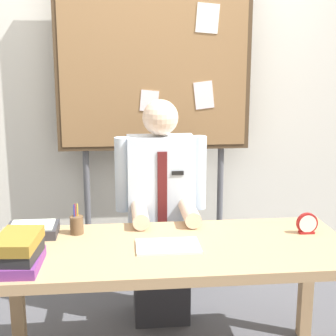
% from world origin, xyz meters
% --- Properties ---
extents(back_wall, '(6.40, 0.08, 2.70)m').
position_xyz_m(back_wall, '(0.00, 1.30, 1.35)').
color(back_wall, silver).
rests_on(back_wall, ground_plane).
extents(desk, '(1.77, 0.73, 0.72)m').
position_xyz_m(desk, '(0.00, 0.00, 0.64)').
color(desk, tan).
rests_on(desk, ground_plane).
extents(person, '(0.55, 0.56, 1.39)m').
position_xyz_m(person, '(0.00, 0.61, 0.65)').
color(person, '#2D2D33').
rests_on(person, ground_plane).
extents(bulletin_board, '(1.31, 0.09, 2.26)m').
position_xyz_m(bulletin_board, '(0.00, 1.09, 1.60)').
color(bulletin_board, '#4C3823').
rests_on(bulletin_board, ground_plane).
extents(book_stack, '(0.20, 0.30, 0.15)m').
position_xyz_m(book_stack, '(-0.69, -0.19, 0.80)').
color(book_stack, '#72337F').
rests_on(book_stack, desk).
extents(open_notebook, '(0.31, 0.21, 0.01)m').
position_xyz_m(open_notebook, '(-0.02, -0.02, 0.73)').
color(open_notebook, silver).
rests_on(open_notebook, desk).
extents(desk_clock, '(0.11, 0.04, 0.11)m').
position_xyz_m(desk_clock, '(0.72, 0.10, 0.77)').
color(desk_clock, maroon).
rests_on(desk_clock, desk).
extents(pen_holder, '(0.07, 0.07, 0.16)m').
position_xyz_m(pen_holder, '(-0.48, 0.22, 0.77)').
color(pen_holder, brown).
rests_on(pen_holder, desk).
extents(paper_tray, '(0.26, 0.20, 0.06)m').
position_xyz_m(paper_tray, '(-0.71, 0.22, 0.75)').
color(paper_tray, '#333338').
rests_on(paper_tray, desk).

